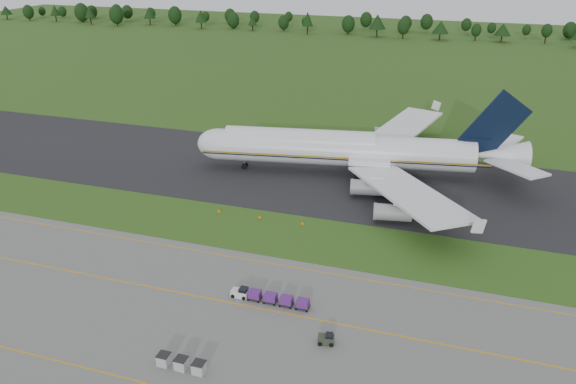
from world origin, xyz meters
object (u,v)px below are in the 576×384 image
(edge_markers, at_px, (260,218))
(baggage_train, at_px, (269,297))
(aircraft, at_px, (349,149))
(uld_row, at_px, (181,363))
(utility_cart, at_px, (326,340))

(edge_markers, bearing_deg, baggage_train, -66.82)
(aircraft, bearing_deg, uld_row, -95.32)
(aircraft, height_order, uld_row, aircraft)
(baggage_train, height_order, utility_cart, baggage_train)
(aircraft, xyz_separation_m, baggage_train, (-0.70, -51.26, -5.02))
(edge_markers, bearing_deg, aircraft, 67.36)
(utility_cart, bearing_deg, edge_markers, 123.89)
(uld_row, bearing_deg, edge_markers, 96.83)
(utility_cart, relative_size, edge_markers, 0.13)
(baggage_train, bearing_deg, edge_markers, 113.18)
(edge_markers, bearing_deg, utility_cart, -56.11)
(aircraft, relative_size, utility_cart, 32.04)
(aircraft, distance_m, uld_row, 68.04)
(uld_row, bearing_deg, baggage_train, 71.06)
(baggage_train, distance_m, utility_cart, 11.99)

